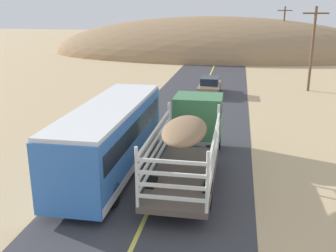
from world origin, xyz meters
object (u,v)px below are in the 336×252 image
Objects in this scene: power_pole_far at (283,30)px; livestock_truck at (193,128)px; bus at (111,136)px; car_far at (210,86)px; power_pole_mid at (312,46)px.

livestock_truck is at bearing -100.65° from power_pole_far.
power_pole_far is (12.03, 46.57, 2.26)m from bus.
livestock_truck is 2.20× the size of car_far.
power_pole_far is (8.83, 28.62, 3.32)m from car_far.
bus is 48.16m from power_pole_far.
livestock_truck is 0.97× the size of bus.
car_far is 0.59× the size of power_pole_far.
car_far is 9.88m from power_pole_mid.
power_pole_mid is 1.00× the size of power_pole_far.
power_pole_far is (8.42, 44.78, 2.22)m from livestock_truck.
bus is (-3.61, -1.80, -0.04)m from livestock_truck.
car_far is 0.59× the size of power_pole_mid.
livestock_truck is 1.30× the size of power_pole_far.
power_pole_mid is at bearing 18.47° from car_far.
livestock_truck reaches higher than car_far.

